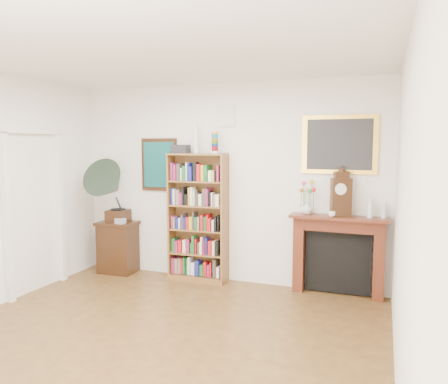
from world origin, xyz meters
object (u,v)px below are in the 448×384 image
(flower_vase, at_px, (307,208))
(bottle_right, at_px, (384,210))
(side_cabinet, at_px, (118,247))
(bottle_left, at_px, (370,208))
(mantel_clock, at_px, (341,195))
(fireplace, at_px, (338,249))
(cd_stack, at_px, (120,221))
(bookshelf, at_px, (198,210))
(gramophone, at_px, (111,187))
(teacup, at_px, (332,214))

(flower_vase, bearing_deg, bottle_right, 1.10)
(side_cabinet, height_order, bottle_left, bottle_left)
(mantel_clock, distance_m, bottle_left, 0.39)
(fireplace, relative_size, flower_vase, 7.69)
(bottle_right, bearing_deg, bottle_left, -168.44)
(mantel_clock, bearing_deg, fireplace, 83.75)
(cd_stack, xyz_separation_m, bottle_left, (3.49, 0.21, 0.34))
(bookshelf, height_order, mantel_clock, bookshelf)
(gramophone, bearing_deg, cd_stack, 3.04)
(side_cabinet, height_order, cd_stack, cd_stack)
(bottle_left, bearing_deg, fireplace, 173.46)
(bottle_left, distance_m, bottle_right, 0.17)
(gramophone, distance_m, teacup, 3.19)
(bookshelf, relative_size, gramophone, 2.17)
(side_cabinet, distance_m, mantel_clock, 3.40)
(fireplace, bearing_deg, bookshelf, -176.62)
(flower_vase, xyz_separation_m, bottle_right, (0.94, 0.02, 0.02))
(gramophone, height_order, cd_stack, gramophone)
(bookshelf, distance_m, flower_vase, 1.54)
(bookshelf, bearing_deg, bottle_right, -0.83)
(fireplace, height_order, bottle_left, bottle_left)
(bookshelf, xyz_separation_m, gramophone, (-1.31, -0.19, 0.31))
(flower_vase, distance_m, bottle_left, 0.78)
(side_cabinet, xyz_separation_m, teacup, (3.18, 0.00, 0.69))
(cd_stack, distance_m, mantel_clock, 3.19)
(mantel_clock, xyz_separation_m, bottle_left, (0.35, 0.02, -0.15))
(cd_stack, relative_size, bottle_right, 0.60)
(bottle_left, xyz_separation_m, bottle_right, (0.16, 0.03, -0.02))
(bottle_right, bearing_deg, bookshelf, -178.43)
(fireplace, relative_size, cd_stack, 10.34)
(bookshelf, relative_size, bottle_left, 8.76)
(fireplace, distance_m, cd_stack, 3.14)
(fireplace, distance_m, teacup, 0.50)
(bookshelf, height_order, bottle_left, bookshelf)
(side_cabinet, relative_size, bottle_left, 3.26)
(flower_vase, xyz_separation_m, teacup, (0.33, -0.11, -0.04))
(side_cabinet, distance_m, fireplace, 3.26)
(gramophone, bearing_deg, bottle_right, -0.36)
(gramophone, bearing_deg, bookshelf, 4.00)
(fireplace, height_order, cd_stack, fireplace)
(fireplace, height_order, bottle_right, bottle_right)
(fireplace, height_order, gramophone, gramophone)
(fireplace, xyz_separation_m, bottle_left, (0.37, -0.04, 0.56))
(flower_vase, height_order, bottle_right, bottle_right)
(bookshelf, xyz_separation_m, teacup, (1.87, -0.06, 0.06))
(cd_stack, relative_size, flower_vase, 0.74)
(cd_stack, height_order, teacup, teacup)
(teacup, bearing_deg, mantel_clock, 35.55)
(cd_stack, relative_size, mantel_clock, 0.21)
(teacup, bearing_deg, gramophone, -177.62)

